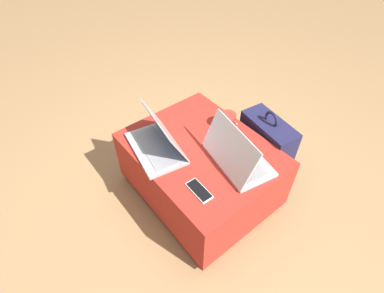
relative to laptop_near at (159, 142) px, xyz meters
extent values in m
plane|color=tan|center=(0.14, 0.18, -0.44)|extent=(14.00, 14.00, 0.00)
cube|color=maroon|center=(0.14, 0.18, -0.41)|extent=(0.78, 0.62, 0.05)
cube|color=#B22D23|center=(0.14, 0.18, -0.22)|extent=(0.81, 0.65, 0.34)
cube|color=#B7B7BC|center=(0.00, -0.02, -0.04)|extent=(0.40, 0.28, 0.02)
cube|color=#9E9EA3|center=(0.00, -0.03, -0.03)|extent=(0.34, 0.18, 0.00)
cube|color=#B7B7BC|center=(0.01, 0.04, 0.07)|extent=(0.38, 0.17, 0.20)
cube|color=#1E4799|center=(0.01, 0.03, 0.07)|extent=(0.34, 0.15, 0.18)
cube|color=silver|center=(0.33, 0.27, -0.04)|extent=(0.40, 0.29, 0.02)
cube|color=#9E9EA3|center=(0.33, 0.27, -0.03)|extent=(0.33, 0.18, 0.00)
cube|color=silver|center=(0.32, 0.20, 0.07)|extent=(0.37, 0.16, 0.21)
cube|color=black|center=(0.32, 0.20, 0.07)|extent=(0.33, 0.14, 0.19)
cube|color=white|center=(0.35, -0.02, -0.04)|extent=(0.15, 0.07, 0.01)
cube|color=black|center=(0.35, -0.02, -0.04)|extent=(0.13, 0.06, 0.00)
cube|color=#23234C|center=(0.26, 0.60, -0.23)|extent=(0.37, 0.20, 0.42)
cube|color=#1E1E41|center=(0.27, 0.69, -0.31)|extent=(0.28, 0.09, 0.19)
torus|color=#23234C|center=(0.26, 0.60, 0.01)|extent=(0.10, 0.03, 0.10)
cylinder|color=red|center=(0.10, 0.41, 0.00)|extent=(0.09, 0.09, 0.09)
torus|color=red|center=(0.15, 0.41, 0.00)|extent=(0.07, 0.02, 0.07)
camera|label=1|loc=(0.99, -0.57, 1.10)|focal=28.00mm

